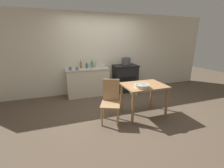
{
  "coord_description": "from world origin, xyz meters",
  "views": [
    {
      "loc": [
        -1.27,
        -3.29,
        1.77
      ],
      "look_at": [
        0.0,
        0.42,
        0.57
      ],
      "focal_mm": 24.0,
      "sensor_mm": 36.0,
      "label": 1
    }
  ],
  "objects_px": {
    "bottle_far_left": "(81,65)",
    "cup_mid_right": "(104,66)",
    "stock_pot": "(126,61)",
    "bottle_center_left": "(96,64)",
    "cup_center_right": "(77,69)",
    "work_table": "(144,90)",
    "mixing_bowl_large": "(142,86)",
    "bottle_mid_left": "(87,66)",
    "cup_center": "(70,68)",
    "chair": "(111,100)",
    "flour_sack": "(134,90)",
    "bottle_left": "(92,64)",
    "stove": "(125,78)"
  },
  "relations": [
    {
      "from": "chair",
      "to": "bottle_left",
      "type": "distance_m",
      "value": 1.92
    },
    {
      "from": "bottle_center_left",
      "to": "cup_center_right",
      "type": "distance_m",
      "value": 0.75
    },
    {
      "from": "bottle_mid_left",
      "to": "cup_center",
      "type": "xyz_separation_m",
      "value": [
        -0.51,
        -0.18,
        -0.02
      ]
    },
    {
      "from": "stove",
      "to": "bottle_mid_left",
      "type": "distance_m",
      "value": 1.38
    },
    {
      "from": "cup_center",
      "to": "cup_mid_right",
      "type": "relative_size",
      "value": 1.2
    },
    {
      "from": "stock_pot",
      "to": "bottle_mid_left",
      "type": "height_order",
      "value": "stock_pot"
    },
    {
      "from": "mixing_bowl_large",
      "to": "cup_center",
      "type": "xyz_separation_m",
      "value": [
        -1.35,
        1.81,
        0.13
      ]
    },
    {
      "from": "chair",
      "to": "work_table",
      "type": "bearing_deg",
      "value": 24.12
    },
    {
      "from": "mixing_bowl_large",
      "to": "bottle_left",
      "type": "height_order",
      "value": "bottle_left"
    },
    {
      "from": "chair",
      "to": "flour_sack",
      "type": "xyz_separation_m",
      "value": [
        1.24,
        1.31,
        -0.33
      ]
    },
    {
      "from": "bottle_center_left",
      "to": "cup_mid_right",
      "type": "bearing_deg",
      "value": -52.85
    },
    {
      "from": "cup_center",
      "to": "cup_center_right",
      "type": "xyz_separation_m",
      "value": [
        0.19,
        -0.04,
        -0.01
      ]
    },
    {
      "from": "bottle_center_left",
      "to": "cup_center_right",
      "type": "height_order",
      "value": "bottle_center_left"
    },
    {
      "from": "bottle_left",
      "to": "bottle_mid_left",
      "type": "distance_m",
      "value": 0.18
    },
    {
      "from": "bottle_left",
      "to": "chair",
      "type": "bearing_deg",
      "value": -89.72
    },
    {
      "from": "bottle_mid_left",
      "to": "cup_center_right",
      "type": "bearing_deg",
      "value": -145.39
    },
    {
      "from": "work_table",
      "to": "bottle_far_left",
      "type": "distance_m",
      "value": 2.22
    },
    {
      "from": "bottle_mid_left",
      "to": "cup_mid_right",
      "type": "height_order",
      "value": "bottle_mid_left"
    },
    {
      "from": "flour_sack",
      "to": "bottle_mid_left",
      "type": "bearing_deg",
      "value": 160.2
    },
    {
      "from": "chair",
      "to": "bottle_left",
      "type": "xyz_separation_m",
      "value": [
        -0.01,
        1.86,
        0.48
      ]
    },
    {
      "from": "chair",
      "to": "flour_sack",
      "type": "bearing_deg",
      "value": 70.26
    },
    {
      "from": "stock_pot",
      "to": "bottle_mid_left",
      "type": "xyz_separation_m",
      "value": [
        -1.35,
        0.02,
        -0.08
      ]
    },
    {
      "from": "bottle_mid_left",
      "to": "cup_center",
      "type": "relative_size",
      "value": 1.84
    },
    {
      "from": "stove",
      "to": "cup_center",
      "type": "height_order",
      "value": "cup_center"
    },
    {
      "from": "stock_pot",
      "to": "bottle_center_left",
      "type": "distance_m",
      "value": 1.02
    },
    {
      "from": "mixing_bowl_large",
      "to": "cup_mid_right",
      "type": "relative_size",
      "value": 3.83
    },
    {
      "from": "flour_sack",
      "to": "cup_mid_right",
      "type": "bearing_deg",
      "value": 156.52
    },
    {
      "from": "work_table",
      "to": "mixing_bowl_large",
      "type": "height_order",
      "value": "mixing_bowl_large"
    },
    {
      "from": "flour_sack",
      "to": "bottle_center_left",
      "type": "height_order",
      "value": "bottle_center_left"
    },
    {
      "from": "bottle_far_left",
      "to": "cup_center_right",
      "type": "bearing_deg",
      "value": -119.8
    },
    {
      "from": "chair",
      "to": "bottle_mid_left",
      "type": "xyz_separation_m",
      "value": [
        -0.19,
        1.83,
        0.46
      ]
    },
    {
      "from": "bottle_far_left",
      "to": "cup_center_right",
      "type": "relative_size",
      "value": 3.13
    },
    {
      "from": "bottle_far_left",
      "to": "cup_center",
      "type": "bearing_deg",
      "value": -147.08
    },
    {
      "from": "flour_sack",
      "to": "bottle_center_left",
      "type": "relative_size",
      "value": 1.31
    },
    {
      "from": "work_table",
      "to": "cup_mid_right",
      "type": "distance_m",
      "value": 1.78
    },
    {
      "from": "stock_pot",
      "to": "bottle_left",
      "type": "relative_size",
      "value": 1.15
    },
    {
      "from": "stove",
      "to": "stock_pot",
      "type": "distance_m",
      "value": 0.58
    },
    {
      "from": "bottle_far_left",
      "to": "cup_mid_right",
      "type": "relative_size",
      "value": 3.05
    },
    {
      "from": "mixing_bowl_large",
      "to": "bottle_center_left",
      "type": "bearing_deg",
      "value": 103.22
    },
    {
      "from": "stock_pot",
      "to": "bottle_far_left",
      "type": "height_order",
      "value": "stock_pot"
    },
    {
      "from": "stove",
      "to": "cup_center",
      "type": "relative_size",
      "value": 9.16
    },
    {
      "from": "work_table",
      "to": "bottle_mid_left",
      "type": "relative_size",
      "value": 5.17
    },
    {
      "from": "stock_pot",
      "to": "bottle_center_left",
      "type": "height_order",
      "value": "stock_pot"
    },
    {
      "from": "work_table",
      "to": "chair",
      "type": "relative_size",
      "value": 1.02
    },
    {
      "from": "flour_sack",
      "to": "mixing_bowl_large",
      "type": "bearing_deg",
      "value": -111.75
    },
    {
      "from": "bottle_center_left",
      "to": "cup_center",
      "type": "distance_m",
      "value": 0.9
    },
    {
      "from": "bottle_center_left",
      "to": "cup_center",
      "type": "bearing_deg",
      "value": -160.58
    },
    {
      "from": "stock_pot",
      "to": "cup_center_right",
      "type": "bearing_deg",
      "value": -173.05
    },
    {
      "from": "work_table",
      "to": "cup_center_right",
      "type": "xyz_separation_m",
      "value": [
        -1.32,
        1.59,
        0.28
      ]
    },
    {
      "from": "cup_center",
      "to": "chair",
      "type": "bearing_deg",
      "value": -66.94
    }
  ]
}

